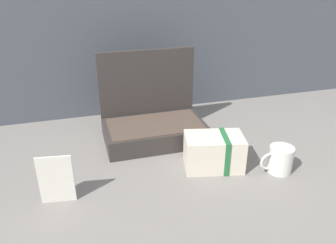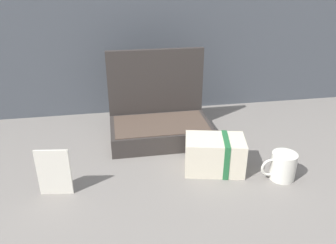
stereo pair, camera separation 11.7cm
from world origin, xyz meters
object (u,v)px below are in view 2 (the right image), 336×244
at_px(cream_toiletry_bag, 215,154).
at_px(info_card_left, 54,172).
at_px(open_suitcase, 159,119).
at_px(coffee_mug, 282,166).

distance_m(cream_toiletry_bag, info_card_left, 0.56).
bearing_deg(info_card_left, open_suitcase, 49.49).
bearing_deg(open_suitcase, info_card_left, -138.65).
bearing_deg(open_suitcase, coffee_mug, -46.12).
bearing_deg(coffee_mug, info_card_left, 176.71).
bearing_deg(cream_toiletry_bag, open_suitcase, 118.52).
xyz_separation_m(coffee_mug, info_card_left, (-0.77, 0.04, 0.03)).
distance_m(cream_toiletry_bag, coffee_mug, 0.24).
relative_size(cream_toiletry_bag, coffee_mug, 1.86).
bearing_deg(info_card_left, coffee_mug, 4.85).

